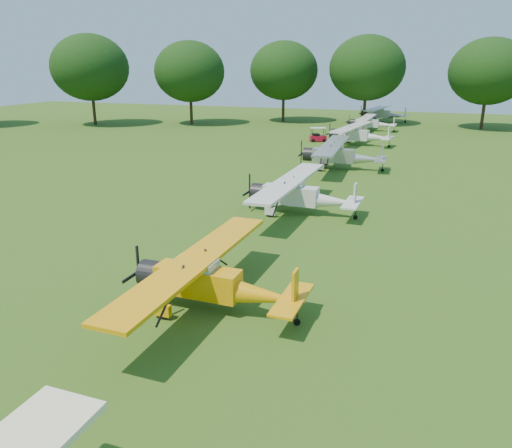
{
  "coord_description": "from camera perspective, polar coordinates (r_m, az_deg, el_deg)",
  "views": [
    {
      "loc": [
        7.33,
        -21.01,
        8.91
      ],
      "look_at": [
        -0.19,
        0.89,
        1.4
      ],
      "focal_mm": 35.0,
      "sensor_mm": 36.0,
      "label": 1
    }
  ],
  "objects": [
    {
      "name": "aircraft_7",
      "position": [
        83.11,
        14.22,
        12.23
      ],
      "size": [
        7.52,
        11.93,
        2.34
      ],
      "rotation": [
        0.0,
        0.0,
        -0.14
      ],
      "color": "#B8B8BC",
      "rests_on": "ground"
    },
    {
      "name": "aircraft_2",
      "position": [
        18.71,
        -5.26,
        -6.26
      ],
      "size": [
        6.86,
        10.9,
        2.15
      ],
      "rotation": [
        0.0,
        0.0,
        -0.03
      ],
      "color": "#EF9F0A",
      "rests_on": "ground"
    },
    {
      "name": "aircraft_4",
      "position": [
        44.36,
        9.56,
        7.94
      ],
      "size": [
        7.5,
        11.93,
        2.35
      ],
      "rotation": [
        0.0,
        0.0,
        0.04
      ],
      "color": "#B8B8BC",
      "rests_on": "ground"
    },
    {
      "name": "aircraft_6",
      "position": [
        71.05,
        12.96,
        11.28
      ],
      "size": [
        6.47,
        10.28,
        2.03
      ],
      "rotation": [
        0.0,
        0.0,
        -0.03
      ],
      "color": "silver",
      "rests_on": "ground"
    },
    {
      "name": "aircraft_5",
      "position": [
        58.11,
        11.55,
        10.12
      ],
      "size": [
        7.33,
        11.63,
        2.28
      ],
      "rotation": [
        0.0,
        0.0,
        -0.14
      ],
      "color": "silver",
      "rests_on": "ground"
    },
    {
      "name": "aircraft_3",
      "position": [
        30.71,
        4.94,
        3.57
      ],
      "size": [
        7.14,
        11.36,
        2.24
      ],
      "rotation": [
        0.0,
        0.0,
        -0.03
      ],
      "color": "silver",
      "rests_on": "ground"
    },
    {
      "name": "ground",
      "position": [
        23.97,
        -0.26,
        -3.85
      ],
      "size": [
        160.0,
        160.0,
        0.0
      ],
      "primitive_type": "plane",
      "color": "#1D4812",
      "rests_on": "ground"
    },
    {
      "name": "tree_belt",
      "position": [
        21.53,
        9.21,
        15.4
      ],
      "size": [
        137.36,
        130.27,
        14.52
      ],
      "color": "#2E2312",
      "rests_on": "ground"
    },
    {
      "name": "golf_cart",
      "position": [
        60.28,
        7.05,
        9.86
      ],
      "size": [
        2.17,
        1.77,
        1.62
      ],
      "rotation": [
        0.0,
        0.0,
        0.41
      ],
      "color": "red",
      "rests_on": "ground"
    }
  ]
}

